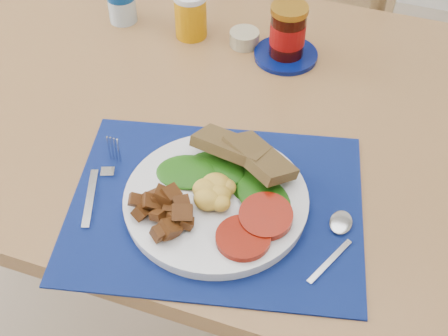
# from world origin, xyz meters

# --- Properties ---
(table) EXTENTS (1.40, 0.90, 0.75)m
(table) POSITION_xyz_m (0.00, 0.20, 0.67)
(table) COLOR brown
(table) RESTS_ON ground
(placemat) EXTENTS (0.56, 0.48, 0.00)m
(placemat) POSITION_xyz_m (0.07, -0.05, 0.75)
(placemat) COLOR black
(placemat) RESTS_ON table
(breakfast_plate) EXTENTS (0.30, 0.30, 0.07)m
(breakfast_plate) POSITION_xyz_m (0.06, -0.05, 0.77)
(breakfast_plate) COLOR silver
(breakfast_plate) RESTS_ON placemat
(fork) EXTENTS (0.06, 0.18, 0.00)m
(fork) POSITION_xyz_m (-0.14, -0.06, 0.76)
(fork) COLOR #B2B5BA
(fork) RESTS_ON placemat
(spoon) EXTENTS (0.05, 0.16, 0.00)m
(spoon) POSITION_xyz_m (0.27, -0.04, 0.76)
(spoon) COLOR #B2B5BA
(spoon) RESTS_ON placemat
(juice_glass) EXTENTS (0.07, 0.07, 0.10)m
(juice_glass) POSITION_xyz_m (-0.16, 0.41, 0.80)
(juice_glass) COLOR #C87F05
(juice_glass) RESTS_ON table
(ramekin) EXTENTS (0.06, 0.06, 0.03)m
(ramekin) POSITION_xyz_m (-0.03, 0.41, 0.77)
(ramekin) COLOR tan
(ramekin) RESTS_ON table
(jam_on_saucer) EXTENTS (0.14, 0.14, 0.12)m
(jam_on_saucer) POSITION_xyz_m (0.06, 0.40, 0.80)
(jam_on_saucer) COLOR #051053
(jam_on_saucer) RESTS_ON table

